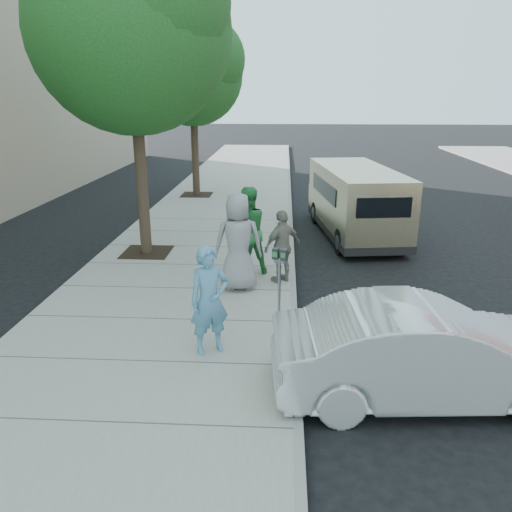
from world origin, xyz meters
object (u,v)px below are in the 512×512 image
object	(u,v)px
parking_meter	(280,268)
person_striped_polo	(282,246)
person_green_shirt	(247,231)
person_officer	(209,300)
sedan	(427,353)
tree_near	(132,23)
person_gray_shirt	(238,242)
tree_far	(193,69)
van	(355,200)

from	to	relation	value
parking_meter	person_striped_polo	xyz separation A→B (m)	(0.04, 1.76, -0.14)
person_green_shirt	person_officer	bearing A→B (deg)	60.66
sedan	person_striped_polo	bearing A→B (deg)	22.03
person_green_shirt	tree_near	bearing A→B (deg)	-52.31
tree_near	parking_meter	distance (m)	6.69
person_gray_shirt	person_green_shirt	bearing A→B (deg)	-103.30
parking_meter	person_gray_shirt	bearing A→B (deg)	142.56
parking_meter	person_striped_polo	bearing A→B (deg)	107.15
tree_far	parking_meter	size ratio (longest dim) A/B	5.05
tree_far	parking_meter	world-z (taller)	tree_far
parking_meter	van	world-z (taller)	van
tree_far	person_striped_polo	bearing A→B (deg)	-70.00
parking_meter	sedan	distance (m)	3.08
tree_far	person_gray_shirt	xyz separation A→B (m)	(2.55, -9.96, -3.72)
parking_meter	person_green_shirt	bearing A→B (deg)	127.19
tree_far	person_striped_polo	world-z (taller)	tree_far
tree_near	person_officer	distance (m)	7.16
tree_near	sedan	bearing A→B (deg)	-47.24
person_officer	person_green_shirt	bearing A→B (deg)	57.48
person_gray_shirt	tree_far	bearing A→B (deg)	-82.44
person_officer	person_gray_shirt	xyz separation A→B (m)	(0.21, 2.67, 0.15)
tree_far	sedan	size ratio (longest dim) A/B	1.54
van	person_officer	size ratio (longest dim) A/B	3.22
person_officer	tree_near	bearing A→B (deg)	87.43
person_striped_polo	tree_far	bearing A→B (deg)	-108.70
person_green_shirt	person_striped_polo	xyz separation A→B (m)	(0.79, -0.47, -0.20)
tree_near	tree_far	bearing A→B (deg)	90.00
tree_near	sedan	xyz separation A→B (m)	(5.45, -5.90, -4.85)
parking_meter	person_gray_shirt	distance (m)	1.54
tree_far	person_striped_polo	size ratio (longest dim) A/B	4.09
parking_meter	tree_near	bearing A→B (deg)	151.71
person_officer	person_gray_shirt	world-z (taller)	person_gray_shirt
person_striped_polo	van	bearing A→B (deg)	-154.48
tree_near	person_green_shirt	xyz separation A→B (m)	(2.66, -1.41, -4.40)
parking_meter	tree_far	bearing A→B (deg)	125.41
parking_meter	person_striped_polo	size ratio (longest dim) A/B	0.81
person_green_shirt	person_gray_shirt	xyz separation A→B (m)	(-0.11, -0.95, 0.02)
van	person_green_shirt	bearing A→B (deg)	-134.55
tree_near	person_striped_polo	bearing A→B (deg)	-28.54
person_gray_shirt	van	bearing A→B (deg)	-128.65
van	tree_near	bearing A→B (deg)	-163.92
tree_near	person_green_shirt	size ratio (longest dim) A/B	3.79
parking_meter	person_officer	size ratio (longest dim) A/B	0.74
person_officer	person_striped_polo	bearing A→B (deg)	43.09
parking_meter	van	xyz separation A→B (m)	(2.13, 6.09, -0.02)
tree_near	van	xyz separation A→B (m)	(5.54, 2.45, -4.48)
tree_far	sedan	world-z (taller)	tree_far
parking_meter	person_officer	bearing A→B (deg)	-108.81
tree_near	person_gray_shirt	world-z (taller)	tree_near
person_officer	person_green_shirt	size ratio (longest dim) A/B	0.88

